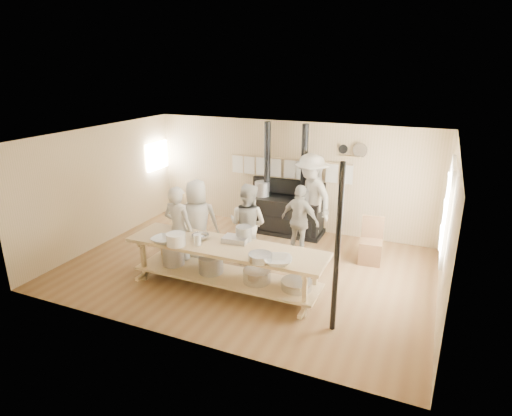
# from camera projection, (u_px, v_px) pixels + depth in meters

# --- Properties ---
(ground) EXTENTS (7.00, 7.00, 0.00)m
(ground) POSITION_uv_depth(u_px,v_px,m) (247.00, 268.00, 8.48)
(ground) COLOR brown
(ground) RESTS_ON ground
(room_shell) EXTENTS (7.00, 7.00, 7.00)m
(room_shell) POSITION_uv_depth(u_px,v_px,m) (246.00, 189.00, 7.97)
(room_shell) COLOR tan
(room_shell) RESTS_ON ground
(window_right) EXTENTS (0.09, 1.50, 1.65)m
(window_right) POSITION_uv_depth(u_px,v_px,m) (448.00, 210.00, 7.22)
(window_right) COLOR beige
(window_right) RESTS_ON ground
(left_opening) EXTENTS (0.00, 0.90, 0.90)m
(left_opening) POSITION_uv_depth(u_px,v_px,m) (157.00, 156.00, 11.01)
(left_opening) COLOR white
(left_opening) RESTS_ON ground
(stove) EXTENTS (1.90, 0.75, 2.60)m
(stove) POSITION_uv_depth(u_px,v_px,m) (284.00, 211.00, 10.16)
(stove) COLOR black
(stove) RESTS_ON ground
(towel_rail) EXTENTS (3.00, 0.04, 0.47)m
(towel_rail) POSITION_uv_depth(u_px,v_px,m) (289.00, 167.00, 10.08)
(towel_rail) COLOR tan
(towel_rail) RESTS_ON ground
(back_wall_shelf) EXTENTS (0.63, 0.14, 0.32)m
(back_wall_shelf) POSITION_uv_depth(u_px,v_px,m) (353.00, 152.00, 9.41)
(back_wall_shelf) COLOR tan
(back_wall_shelf) RESTS_ON ground
(prep_table) EXTENTS (3.60, 0.90, 0.85)m
(prep_table) POSITION_uv_depth(u_px,v_px,m) (225.00, 262.00, 7.54)
(prep_table) COLOR tan
(prep_table) RESTS_ON ground
(support_post) EXTENTS (0.08, 0.08, 2.60)m
(support_post) POSITION_uv_depth(u_px,v_px,m) (337.00, 251.00, 6.12)
(support_post) COLOR black
(support_post) RESTS_ON ground
(cook_far_left) EXTENTS (0.65, 0.45, 1.71)m
(cook_far_left) POSITION_uv_depth(u_px,v_px,m) (179.00, 230.00, 8.11)
(cook_far_left) COLOR #B9B3A3
(cook_far_left) RESTS_ON ground
(cook_left) EXTENTS (0.86, 0.70, 1.66)m
(cook_left) POSITION_uv_depth(u_px,v_px,m) (248.00, 224.00, 8.46)
(cook_left) COLOR #B9B3A3
(cook_left) RESTS_ON ground
(cook_center) EXTENTS (0.99, 0.85, 1.72)m
(cook_center) POSITION_uv_depth(u_px,v_px,m) (198.00, 222.00, 8.49)
(cook_center) COLOR #B9B3A3
(cook_center) RESTS_ON ground
(cook_right) EXTENTS (0.96, 0.59, 1.52)m
(cook_right) POSITION_uv_depth(u_px,v_px,m) (300.00, 221.00, 8.85)
(cook_right) COLOR #B9B3A3
(cook_right) RESTS_ON ground
(cook_by_window) EXTENTS (1.48, 1.35, 1.99)m
(cook_by_window) POSITION_uv_depth(u_px,v_px,m) (311.00, 197.00, 9.60)
(cook_by_window) COLOR #B9B3A3
(cook_by_window) RESTS_ON ground
(chair) EXTENTS (0.48, 0.48, 0.94)m
(chair) POSITION_uv_depth(u_px,v_px,m) (370.00, 249.00, 8.65)
(chair) COLOR brown
(chair) RESTS_ON ground
(bowl_white_a) EXTENTS (0.42, 0.42, 0.10)m
(bowl_white_a) POSITION_uv_depth(u_px,v_px,m) (163.00, 240.00, 7.53)
(bowl_white_a) COLOR white
(bowl_white_a) RESTS_ON prep_table
(bowl_steel_a) EXTENTS (0.41, 0.41, 0.10)m
(bowl_steel_a) POSITION_uv_depth(u_px,v_px,m) (200.00, 237.00, 7.66)
(bowl_steel_a) COLOR silver
(bowl_steel_a) RESTS_ON prep_table
(bowl_white_b) EXTENTS (0.58, 0.58, 0.11)m
(bowl_white_b) POSITION_uv_depth(u_px,v_px,m) (278.00, 261.00, 6.71)
(bowl_white_b) COLOR white
(bowl_white_b) RESTS_ON prep_table
(bowl_steel_b) EXTENTS (0.43, 0.43, 0.10)m
(bowl_steel_b) POSITION_uv_depth(u_px,v_px,m) (259.00, 258.00, 6.83)
(bowl_steel_b) COLOR silver
(bowl_steel_b) RESTS_ON prep_table
(roasting_pan) EXTENTS (0.46, 0.32, 0.10)m
(roasting_pan) POSITION_uv_depth(u_px,v_px,m) (236.00, 239.00, 7.55)
(roasting_pan) COLOR #B2B2B7
(roasting_pan) RESTS_ON prep_table
(mixing_bowl_large) EXTENTS (0.46, 0.46, 0.12)m
(mixing_bowl_large) POSITION_uv_depth(u_px,v_px,m) (260.00, 257.00, 6.82)
(mixing_bowl_large) COLOR silver
(mixing_bowl_large) RESTS_ON prep_table
(bucket_galv) EXTENTS (0.34, 0.34, 0.26)m
(bucket_galv) POSITION_uv_depth(u_px,v_px,m) (244.00, 233.00, 7.60)
(bucket_galv) COLOR gray
(bucket_galv) RESTS_ON prep_table
(deep_bowl_enamel) EXTENTS (0.35, 0.35, 0.21)m
(deep_bowl_enamel) POSITION_uv_depth(u_px,v_px,m) (176.00, 239.00, 7.41)
(deep_bowl_enamel) COLOR white
(deep_bowl_enamel) RESTS_ON prep_table
(pitcher) EXTENTS (0.16, 0.16, 0.20)m
(pitcher) POSITION_uv_depth(u_px,v_px,m) (197.00, 240.00, 7.40)
(pitcher) COLOR white
(pitcher) RESTS_ON prep_table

